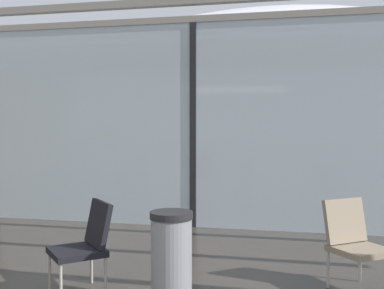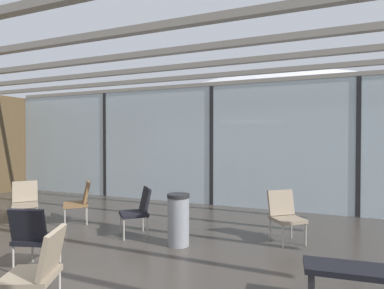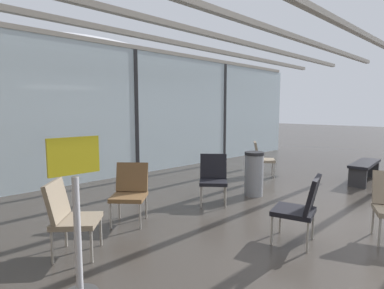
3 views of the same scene
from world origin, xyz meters
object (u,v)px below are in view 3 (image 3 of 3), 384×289
at_px(lounge_chair_0, 213,176).
at_px(waiting_bench, 365,167).
at_px(lounge_chair_1, 130,189).
at_px(lounge_chair_2, 301,205).
at_px(lounge_chair_3, 69,213).
at_px(parked_airplane, 85,96).
at_px(info_sign, 77,224).
at_px(lounge_chair_4, 261,157).
at_px(trash_bin, 254,174).

relative_size(lounge_chair_0, waiting_bench, 0.57).
relative_size(lounge_chair_1, lounge_chair_2, 1.00).
height_order(lounge_chair_2, lounge_chair_3, same).
relative_size(parked_airplane, lounge_chair_0, 14.07).
distance_m(lounge_chair_0, lounge_chair_1, 1.60).
height_order(lounge_chair_0, lounge_chair_3, same).
bearing_deg(lounge_chair_1, waiting_bench, 29.40).
relative_size(lounge_chair_0, info_sign, 0.60).
height_order(lounge_chair_0, lounge_chair_4, same).
height_order(lounge_chair_3, waiting_bench, lounge_chair_3).
relative_size(parked_airplane, trash_bin, 14.24).
distance_m(parked_airplane, waiting_bench, 9.56).
bearing_deg(lounge_chair_3, lounge_chair_4, -40.52).
distance_m(lounge_chair_1, waiting_bench, 5.52).
bearing_deg(lounge_chair_3, lounge_chair_1, -28.05).
height_order(lounge_chair_0, lounge_chair_1, same).
bearing_deg(lounge_chair_0, lounge_chair_2, -56.29).
relative_size(lounge_chair_0, lounge_chair_2, 1.00).
bearing_deg(parked_airplane, waiting_bench, -73.74).
bearing_deg(lounge_chair_3, trash_bin, -50.52).
bearing_deg(lounge_chair_0, waiting_bench, 27.02).
height_order(parked_airplane, lounge_chair_1, parked_airplane).
relative_size(trash_bin, info_sign, 0.60).
xyz_separation_m(parked_airplane, lounge_chair_4, (1.46, -6.97, -1.72)).
distance_m(waiting_bench, trash_bin, 3.01).
xyz_separation_m(lounge_chair_1, lounge_chair_2, (1.12, -2.13, 0.00)).
bearing_deg(lounge_chair_2, lounge_chair_4, -156.13).
bearing_deg(trash_bin, parked_airplane, 88.87).
distance_m(lounge_chair_1, trash_bin, 2.54).
bearing_deg(lounge_chair_4, info_sign, 159.83).
xyz_separation_m(lounge_chair_2, info_sign, (-2.46, 0.84, 0.18)).
relative_size(lounge_chair_0, lounge_chair_3, 1.00).
bearing_deg(lounge_chair_2, parked_airplane, -115.80).
bearing_deg(lounge_chair_4, trash_bin, 171.42).
xyz_separation_m(lounge_chair_1, info_sign, (-1.33, -1.29, 0.18)).
bearing_deg(lounge_chair_0, trash_bin, 33.04).
bearing_deg(info_sign, parked_airplane, 65.33).
xyz_separation_m(lounge_chair_0, lounge_chair_3, (-2.66, -0.20, 0.00)).
bearing_deg(lounge_chair_3, parked_airplane, 14.53).
height_order(lounge_chair_1, lounge_chair_4, same).
bearing_deg(trash_bin, lounge_chair_1, 169.36).
relative_size(lounge_chair_4, info_sign, 0.60).
xyz_separation_m(lounge_chair_3, waiting_bench, (6.36, -1.17, -0.13)).
distance_m(lounge_chair_3, lounge_chair_4, 5.27).
distance_m(lounge_chair_0, trash_bin, 0.95).
relative_size(lounge_chair_1, lounge_chair_3, 1.00).
xyz_separation_m(lounge_chair_0, lounge_chair_2, (-0.46, -1.89, 0.00)).
height_order(lounge_chair_2, lounge_chair_4, same).
bearing_deg(parked_airplane, info_sign, -114.67).
bearing_deg(info_sign, lounge_chair_0, 19.90).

